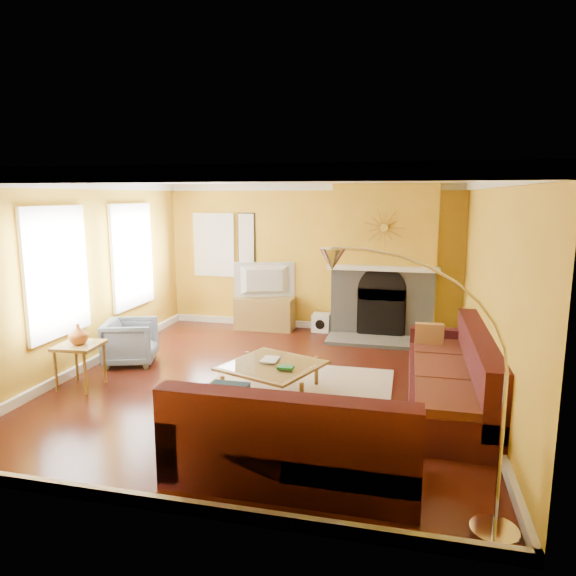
% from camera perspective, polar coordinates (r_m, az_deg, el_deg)
% --- Properties ---
extents(floor, '(5.50, 6.00, 0.02)m').
position_cam_1_polar(floor, '(7.07, -2.18, -10.47)').
color(floor, '#551E12').
rests_on(floor, ground).
extents(ceiling, '(5.50, 6.00, 0.02)m').
position_cam_1_polar(ceiling, '(6.62, -2.35, 12.14)').
color(ceiling, white).
rests_on(ceiling, ground).
extents(wall_back, '(5.50, 0.02, 2.70)m').
position_cam_1_polar(wall_back, '(9.62, 2.56, 3.42)').
color(wall_back, gold).
rests_on(wall_back, ground).
extents(wall_front, '(5.50, 0.02, 2.70)m').
position_cam_1_polar(wall_front, '(3.97, -14.06, -6.75)').
color(wall_front, gold).
rests_on(wall_front, ground).
extents(wall_left, '(0.02, 6.00, 2.70)m').
position_cam_1_polar(wall_left, '(7.91, -21.92, 1.20)').
color(wall_left, gold).
rests_on(wall_left, ground).
extents(wall_right, '(0.02, 6.00, 2.70)m').
position_cam_1_polar(wall_right, '(6.55, 21.70, -0.52)').
color(wall_right, gold).
rests_on(wall_right, ground).
extents(baseboard, '(5.50, 6.00, 0.12)m').
position_cam_1_polar(baseboard, '(7.05, -2.19, -9.94)').
color(baseboard, white).
rests_on(baseboard, floor).
extents(crown_molding, '(5.50, 6.00, 0.12)m').
position_cam_1_polar(crown_molding, '(6.62, -2.34, 11.53)').
color(crown_molding, white).
rests_on(crown_molding, ceiling).
extents(window_left_near, '(0.06, 1.22, 1.72)m').
position_cam_1_polar(window_left_near, '(8.95, -17.00, 3.44)').
color(window_left_near, white).
rests_on(window_left_near, wall_left).
extents(window_left_far, '(0.06, 1.22, 1.72)m').
position_cam_1_polar(window_left_far, '(7.39, -24.40, 1.62)').
color(window_left_far, white).
rests_on(window_left_far, wall_left).
extents(window_back, '(0.82, 0.06, 1.22)m').
position_cam_1_polar(window_back, '(10.08, -8.20, 4.78)').
color(window_back, white).
rests_on(window_back, wall_back).
extents(wall_art, '(0.34, 0.04, 1.14)m').
position_cam_1_polar(wall_art, '(9.86, -4.65, 5.03)').
color(wall_art, white).
rests_on(wall_art, wall_back).
extents(fireplace, '(1.80, 0.40, 2.70)m').
position_cam_1_polar(fireplace, '(9.25, 10.56, 2.99)').
color(fireplace, gray).
rests_on(fireplace, floor).
extents(mantel, '(1.92, 0.22, 0.08)m').
position_cam_1_polar(mantel, '(9.03, 10.46, 2.17)').
color(mantel, white).
rests_on(mantel, fireplace).
extents(hearth, '(1.80, 0.70, 0.06)m').
position_cam_1_polar(hearth, '(8.98, 10.11, -5.83)').
color(hearth, gray).
rests_on(hearth, floor).
extents(sunburst, '(0.70, 0.04, 0.70)m').
position_cam_1_polar(sunburst, '(8.97, 10.61, 6.61)').
color(sunburst, olive).
rests_on(sunburst, fireplace).
extents(rug, '(2.40, 1.80, 0.02)m').
position_cam_1_polar(rug, '(6.91, 1.25, -10.81)').
color(rug, beige).
rests_on(rug, floor).
extents(sectional_sofa, '(3.00, 3.88, 0.90)m').
position_cam_1_polar(sectional_sofa, '(5.99, 7.56, -9.75)').
color(sectional_sofa, '#491719').
rests_on(sectional_sofa, floor).
extents(coffee_table, '(1.37, 1.37, 0.42)m').
position_cam_1_polar(coffee_table, '(6.55, -1.78, -10.14)').
color(coffee_table, white).
rests_on(coffee_table, floor).
extents(media_console, '(1.09, 0.49, 0.60)m').
position_cam_1_polar(media_console, '(9.70, -2.58, -2.83)').
color(media_console, olive).
rests_on(media_console, floor).
extents(tv, '(1.13, 0.50, 0.66)m').
position_cam_1_polar(tv, '(9.58, -2.61, 0.84)').
color(tv, black).
rests_on(tv, media_console).
extents(subwoofer, '(0.33, 0.33, 0.33)m').
position_cam_1_polar(subwoofer, '(9.58, 3.73, -3.83)').
color(subwoofer, white).
rests_on(subwoofer, floor).
extents(armchair, '(0.92, 0.91, 0.67)m').
position_cam_1_polar(armchair, '(8.05, -17.08, -5.75)').
color(armchair, gray).
rests_on(armchair, floor).
extents(side_table, '(0.58, 0.58, 0.59)m').
position_cam_1_polar(side_table, '(7.32, -22.05, -7.99)').
color(side_table, olive).
rests_on(side_table, floor).
extents(vase, '(0.31, 0.31, 0.26)m').
position_cam_1_polar(vase, '(7.20, -22.27, -4.76)').
color(vase, '#C46621').
rests_on(vase, side_table).
extents(book, '(0.22, 0.29, 0.03)m').
position_cam_1_polar(book, '(6.61, -2.89, -7.89)').
color(book, white).
rests_on(book, coffee_table).
extents(arc_lamp, '(1.34, 0.36, 2.11)m').
position_cam_1_polar(arc_lamp, '(3.95, 14.58, -11.42)').
color(arc_lamp, silver).
rests_on(arc_lamp, floor).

